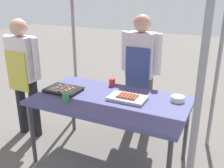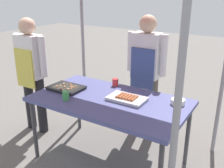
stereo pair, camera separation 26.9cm
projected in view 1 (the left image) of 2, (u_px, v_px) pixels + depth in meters
ground_plane at (110, 160)px, 2.96m from camera, size 18.00×18.00×0.00m
stall_table at (110, 104)px, 2.72m from camera, size 1.60×0.90×0.75m
tray_grilled_sausages at (127, 98)px, 2.68m from camera, size 0.39×0.25×0.05m
tray_meat_skewers at (63, 90)px, 2.91m from camera, size 0.39×0.28×0.04m
condiment_bowl at (178, 99)px, 2.64m from camera, size 0.14×0.14×0.05m
drink_cup_near_edge at (66, 98)px, 2.62m from camera, size 0.07×0.07×0.09m
drink_cup_by_wok at (112, 82)px, 3.06m from camera, size 0.07×0.07×0.09m
vendor_woman at (140, 66)px, 3.27m from camera, size 0.52×0.23×1.54m
customer_nearby at (23, 70)px, 3.21m from camera, size 0.52×0.22×1.50m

